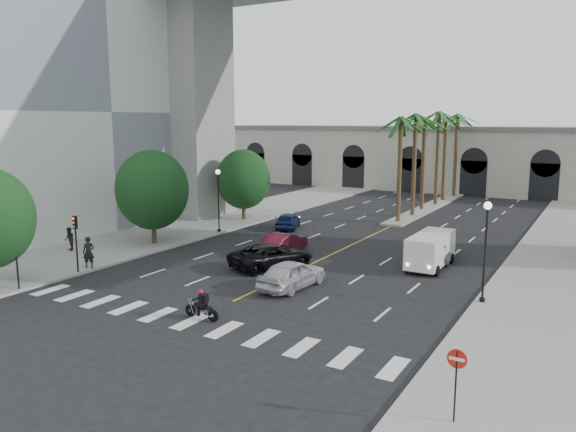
{
  "coord_description": "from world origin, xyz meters",
  "views": [
    {
      "loc": [
        16.56,
        -20.99,
        9.4
      ],
      "look_at": [
        1.02,
        6.0,
        4.03
      ],
      "focal_mm": 35.0,
      "sensor_mm": 36.0,
      "label": 1
    }
  ],
  "objects_px": {
    "car_c": "(271,256)",
    "pedestrian_a": "(89,252)",
    "traffic_signal_far": "(76,234)",
    "traffic_signal_near": "(16,247)",
    "cargo_van": "(430,249)",
    "motorcycle_rider": "(202,306)",
    "pedestrian_b": "(69,239)",
    "lamp_post_right": "(486,243)",
    "car_d": "(435,247)",
    "car_a": "(292,274)",
    "do_not_enter_sign": "(456,371)",
    "car_b": "(283,243)",
    "car_e": "(288,220)",
    "lamp_post_left_far": "(218,195)"
  },
  "relations": [
    {
      "from": "motorcycle_rider",
      "to": "car_c",
      "type": "distance_m",
      "value": 9.98
    },
    {
      "from": "car_b",
      "to": "car_a",
      "type": "bearing_deg",
      "value": 122.2
    },
    {
      "from": "car_c",
      "to": "car_e",
      "type": "relative_size",
      "value": 1.32
    },
    {
      "from": "motorcycle_rider",
      "to": "cargo_van",
      "type": "xyz_separation_m",
      "value": [
        6.73,
        14.72,
        0.56
      ]
    },
    {
      "from": "pedestrian_a",
      "to": "pedestrian_b",
      "type": "bearing_deg",
      "value": 120.49
    },
    {
      "from": "car_d",
      "to": "cargo_van",
      "type": "xyz_separation_m",
      "value": [
        0.36,
        -2.4,
        0.37
      ]
    },
    {
      "from": "lamp_post_right",
      "to": "cargo_van",
      "type": "distance_m",
      "value": 7.56
    },
    {
      "from": "traffic_signal_far",
      "to": "car_c",
      "type": "bearing_deg",
      "value": 37.9
    },
    {
      "from": "lamp_post_left_far",
      "to": "lamp_post_right",
      "type": "distance_m",
      "value": 24.16
    },
    {
      "from": "lamp_post_left_far",
      "to": "lamp_post_right",
      "type": "height_order",
      "value": "same"
    },
    {
      "from": "car_b",
      "to": "pedestrian_a",
      "type": "bearing_deg",
      "value": 48.01
    },
    {
      "from": "car_a",
      "to": "pedestrian_a",
      "type": "height_order",
      "value": "pedestrian_a"
    },
    {
      "from": "do_not_enter_sign",
      "to": "car_a",
      "type": "bearing_deg",
      "value": 139.74
    },
    {
      "from": "car_a",
      "to": "car_c",
      "type": "xyz_separation_m",
      "value": [
        -3.35,
        3.25,
        -0.04
      ]
    },
    {
      "from": "pedestrian_b",
      "to": "do_not_enter_sign",
      "type": "height_order",
      "value": "do_not_enter_sign"
    },
    {
      "from": "traffic_signal_near",
      "to": "traffic_signal_far",
      "type": "xyz_separation_m",
      "value": [
        0.0,
        4.0,
        0.0
      ]
    },
    {
      "from": "pedestrian_b",
      "to": "cargo_van",
      "type": "bearing_deg",
      "value": 51.27
    },
    {
      "from": "lamp_post_left_far",
      "to": "do_not_enter_sign",
      "type": "xyz_separation_m",
      "value": [
        24.4,
        -20.5,
        -1.39
      ]
    },
    {
      "from": "car_a",
      "to": "car_c",
      "type": "distance_m",
      "value": 4.67
    },
    {
      "from": "traffic_signal_far",
      "to": "pedestrian_a",
      "type": "distance_m",
      "value": 1.73
    },
    {
      "from": "lamp_post_right",
      "to": "motorcycle_rider",
      "type": "xyz_separation_m",
      "value": [
        -11.11,
        -8.9,
        -2.56
      ]
    },
    {
      "from": "traffic_signal_near",
      "to": "pedestrian_a",
      "type": "bearing_deg",
      "value": 92.27
    },
    {
      "from": "traffic_signal_far",
      "to": "cargo_van",
      "type": "bearing_deg",
      "value": 33.94
    },
    {
      "from": "car_b",
      "to": "pedestrian_a",
      "type": "height_order",
      "value": "pedestrian_a"
    },
    {
      "from": "car_c",
      "to": "lamp_post_left_far",
      "type": "bearing_deg",
      "value": -12.22
    },
    {
      "from": "car_a",
      "to": "car_d",
      "type": "xyz_separation_m",
      "value": [
        5.15,
        10.62,
        0.03
      ]
    },
    {
      "from": "pedestrian_b",
      "to": "pedestrian_a",
      "type": "bearing_deg",
      "value": 3.68
    },
    {
      "from": "lamp_post_right",
      "to": "pedestrian_b",
      "type": "xyz_separation_m",
      "value": [
        -27.84,
        -2.92,
        -2.23
      ]
    },
    {
      "from": "motorcycle_rider",
      "to": "car_e",
      "type": "xyz_separation_m",
      "value": [
        -7.7,
        21.53,
        0.06
      ]
    },
    {
      "from": "do_not_enter_sign",
      "to": "cargo_van",
      "type": "bearing_deg",
      "value": 109.12
    },
    {
      "from": "car_a",
      "to": "do_not_enter_sign",
      "type": "distance_m",
      "value": 15.34
    },
    {
      "from": "motorcycle_rider",
      "to": "lamp_post_right",
      "type": "bearing_deg",
      "value": 41.9
    },
    {
      "from": "car_c",
      "to": "pedestrian_a",
      "type": "bearing_deg",
      "value": 57.78
    },
    {
      "from": "motorcycle_rider",
      "to": "pedestrian_b",
      "type": "distance_m",
      "value": 17.77
    },
    {
      "from": "motorcycle_rider",
      "to": "pedestrian_b",
      "type": "height_order",
      "value": "pedestrian_b"
    },
    {
      "from": "traffic_signal_near",
      "to": "car_d",
      "type": "bearing_deg",
      "value": 46.21
    },
    {
      "from": "car_b",
      "to": "pedestrian_b",
      "type": "xyz_separation_m",
      "value": [
        -13.38,
        -7.36,
        0.23
      ]
    },
    {
      "from": "car_e",
      "to": "do_not_enter_sign",
      "type": "bearing_deg",
      "value": 109.69
    },
    {
      "from": "car_c",
      "to": "lamp_post_right",
      "type": "bearing_deg",
      "value": -159.09
    },
    {
      "from": "traffic_signal_near",
      "to": "car_e",
      "type": "distance_m",
      "value": 23.53
    },
    {
      "from": "car_c",
      "to": "pedestrian_a",
      "type": "relative_size",
      "value": 2.82
    },
    {
      "from": "car_a",
      "to": "cargo_van",
      "type": "distance_m",
      "value": 9.91
    },
    {
      "from": "lamp_post_right",
      "to": "cargo_van",
      "type": "xyz_separation_m",
      "value": [
        -4.38,
        5.83,
        -2.0
      ]
    },
    {
      "from": "car_d",
      "to": "pedestrian_a",
      "type": "distance_m",
      "value": 22.73
    },
    {
      "from": "car_c",
      "to": "car_d",
      "type": "relative_size",
      "value": 0.95
    },
    {
      "from": "lamp_post_right",
      "to": "do_not_enter_sign",
      "type": "relative_size",
      "value": 2.12
    },
    {
      "from": "traffic_signal_far",
      "to": "car_b",
      "type": "relative_size",
      "value": 0.79
    },
    {
      "from": "lamp_post_right",
      "to": "pedestrian_b",
      "type": "distance_m",
      "value": 28.08
    },
    {
      "from": "pedestrian_a",
      "to": "lamp_post_right",
      "type": "bearing_deg",
      "value": -18.97
    },
    {
      "from": "traffic_signal_far",
      "to": "car_a",
      "type": "height_order",
      "value": "traffic_signal_far"
    }
  ]
}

